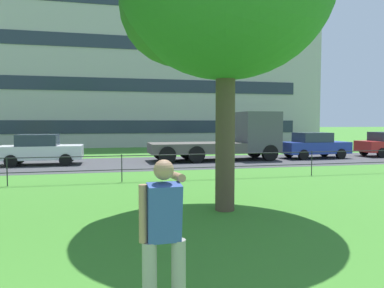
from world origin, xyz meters
TOP-DOWN VIEW (x-y plane):
  - street_strip at (0.00, 19.03)m, footprint 80.00×6.45m
  - park_fence at (0.00, 13.13)m, footprint 34.13×0.04m
  - person_thrower at (2.01, 3.76)m, footprint 0.51×0.78m
  - car_white_left at (-1.90, 19.47)m, footprint 4.00×1.82m
  - flatbed_truck_right at (8.38, 19.60)m, footprint 7.34×2.53m
  - car_blue_far_left at (13.45, 19.46)m, footprint 4.05×1.91m
  - apartment_building_background at (3.33, 37.42)m, footprint 36.20×12.47m

SIDE VIEW (x-z plane):
  - street_strip at x=0.00m, z-range 0.00..0.01m
  - park_fence at x=0.00m, z-range 0.17..1.17m
  - car_white_left at x=-1.90m, z-range 0.01..1.55m
  - car_blue_far_left at x=13.45m, z-range 0.01..1.55m
  - person_thrower at x=2.01m, z-range 0.07..1.82m
  - flatbed_truck_right at x=8.38m, z-range -0.16..2.59m
  - apartment_building_background at x=3.33m, z-range 0.00..18.10m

